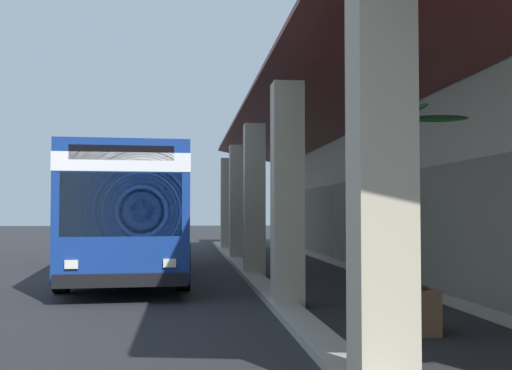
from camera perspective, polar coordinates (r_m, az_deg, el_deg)
ground at (r=18.27m, az=11.79°, el=-7.70°), size 120.00×120.00×0.00m
curb_strip at (r=17.26m, az=-0.51°, el=-7.87°), size 33.62×0.50×0.12m
transit_bus at (r=17.80m, az=-11.28°, el=-1.88°), size 11.35×3.31×3.34m
potted_palm at (r=9.45m, az=12.99°, el=-7.65°), size 1.75×1.64×3.26m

